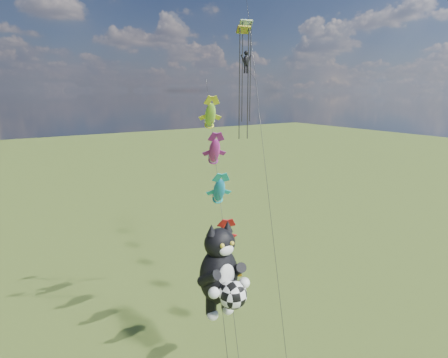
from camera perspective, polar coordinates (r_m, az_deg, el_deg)
cat_kite_rig at (r=19.85m, az=-0.38°, el=-14.04°), size 2.48×4.16×11.55m
fish_windsock_rig at (r=27.98m, az=-0.74°, el=-1.82°), size 6.30×14.76×19.07m
parafoil_rig at (r=30.85m, az=3.47°, el=16.84°), size 8.30×15.97×25.31m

